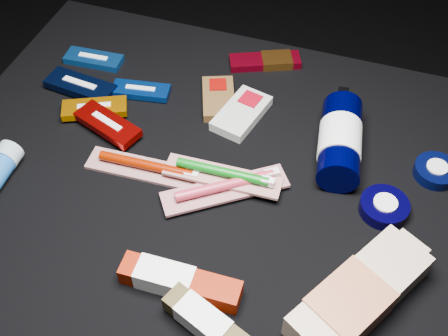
% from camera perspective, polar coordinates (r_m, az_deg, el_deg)
% --- Properties ---
extents(ground, '(3.00, 3.00, 0.00)m').
position_cam_1_polar(ground, '(1.28, -0.80, -12.35)').
color(ground, black).
rests_on(ground, ground).
extents(cloth_table, '(0.98, 0.78, 0.40)m').
position_cam_1_polar(cloth_table, '(1.11, -0.91, -7.53)').
color(cloth_table, black).
rests_on(cloth_table, ground).
extents(luna_bar_0, '(0.12, 0.05, 0.02)m').
position_cam_1_polar(luna_bar_0, '(1.19, -13.09, 10.72)').
color(luna_bar_0, '#104597').
rests_on(luna_bar_0, cloth_table).
extents(luna_bar_1, '(0.12, 0.06, 0.01)m').
position_cam_1_polar(luna_bar_1, '(1.10, -8.45, 7.79)').
color(luna_bar_1, navy).
rests_on(luna_bar_1, cloth_table).
extents(luna_bar_2, '(0.14, 0.06, 0.02)m').
position_cam_1_polar(luna_bar_2, '(1.12, -14.38, 8.06)').
color(luna_bar_2, black).
rests_on(luna_bar_2, cloth_table).
extents(luna_bar_3, '(0.13, 0.09, 0.02)m').
position_cam_1_polar(luna_bar_3, '(1.07, -13.00, 5.94)').
color(luna_bar_3, '#D67801').
rests_on(luna_bar_3, cloth_table).
extents(luna_bar_4, '(0.14, 0.09, 0.02)m').
position_cam_1_polar(luna_bar_4, '(1.03, -11.74, 4.37)').
color(luna_bar_4, '#800403').
rests_on(luna_bar_4, cloth_table).
extents(clif_bar_0, '(0.09, 0.12, 0.02)m').
position_cam_1_polar(clif_bar_0, '(1.07, -0.57, 7.25)').
color(clif_bar_0, '#523719').
rests_on(clif_bar_0, cloth_table).
extents(clif_bar_1, '(0.09, 0.13, 0.02)m').
position_cam_1_polar(clif_bar_1, '(1.04, 1.94, 5.74)').
color(clif_bar_1, '#B9B7B0').
rests_on(clif_bar_1, cloth_table).
extents(power_bar, '(0.15, 0.10, 0.02)m').
position_cam_1_polar(power_bar, '(1.16, 4.58, 10.78)').
color(power_bar, maroon).
rests_on(power_bar, cloth_table).
extents(lotion_bottle, '(0.09, 0.23, 0.07)m').
position_cam_1_polar(lotion_bottle, '(0.98, 11.72, 2.76)').
color(lotion_bottle, black).
rests_on(lotion_bottle, cloth_table).
extents(cream_tin_upper, '(0.07, 0.07, 0.02)m').
position_cam_1_polar(cream_tin_upper, '(1.01, 20.71, -0.28)').
color(cream_tin_upper, black).
rests_on(cream_tin_upper, cloth_table).
extents(cream_tin_lower, '(0.08, 0.08, 0.02)m').
position_cam_1_polar(cream_tin_lower, '(0.93, 15.95, -3.83)').
color(cream_tin_lower, black).
rests_on(cream_tin_lower, cloth_table).
extents(bodywash_bottle, '(0.18, 0.24, 0.05)m').
position_cam_1_polar(bodywash_bottle, '(0.82, 13.41, -12.64)').
color(bodywash_bottle, '#C4A78C').
rests_on(bodywash_bottle, cloth_table).
extents(toothbrush_pack_0, '(0.21, 0.06, 0.02)m').
position_cam_1_polar(toothbrush_pack_0, '(0.96, -7.71, 0.02)').
color(toothbrush_pack_0, '#A8A29D').
rests_on(toothbrush_pack_0, cloth_table).
extents(toothbrush_pack_1, '(0.20, 0.16, 0.02)m').
position_cam_1_polar(toothbrush_pack_1, '(0.92, 0.28, -1.98)').
color(toothbrush_pack_1, '#A39B98').
rests_on(toothbrush_pack_1, cloth_table).
extents(toothbrush_pack_2, '(0.20, 0.05, 0.02)m').
position_cam_1_polar(toothbrush_pack_2, '(0.92, 0.01, -0.67)').
color(toothbrush_pack_2, '#BAB4AE').
rests_on(toothbrush_pack_2, cloth_table).
extents(toothpaste_carton_red, '(0.18, 0.04, 0.03)m').
position_cam_1_polar(toothpaste_carton_red, '(0.82, -5.00, -11.33)').
color(toothpaste_carton_red, '#7F1400').
rests_on(toothpaste_carton_red, cloth_table).
extents(toothpaste_carton_green, '(0.16, 0.09, 0.03)m').
position_cam_1_polar(toothpaste_carton_green, '(0.78, -1.32, -15.81)').
color(toothpaste_carton_green, '#3B2F12').
rests_on(toothpaste_carton_green, cloth_table).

